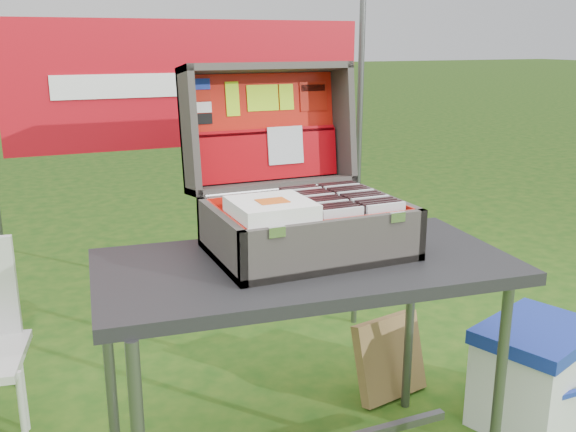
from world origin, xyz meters
name	(u,v)px	position (x,y,z in m)	size (l,w,h in m)	color
table	(304,376)	(0.05, 0.02, 0.41)	(1.30, 0.65, 0.82)	#272728
table_top	(305,266)	(0.05, 0.02, 0.80)	(1.30, 0.65, 0.04)	#272728
table_leg_fr	(500,383)	(0.65, -0.25, 0.39)	(0.04, 0.04, 0.78)	#59595B
table_leg_bl	(111,380)	(-0.54, 0.28, 0.39)	(0.04, 0.04, 0.78)	#59595B
table_leg_br	(410,321)	(0.65, 0.28, 0.39)	(0.04, 0.04, 0.78)	#59595B
suitcase	(300,161)	(0.09, 0.15, 1.11)	(0.61, 0.60, 0.59)	#3F3A34
suitcase_base_bottom	(307,249)	(0.09, 0.09, 0.83)	(0.61, 0.44, 0.02)	#3F3A34
suitcase_base_wall_front	(337,247)	(0.09, -0.12, 0.90)	(0.61, 0.02, 0.16)	#3F3A34
suitcase_base_wall_back	(283,213)	(0.09, 0.29, 0.90)	(0.61, 0.02, 0.16)	#3F3A34
suitcase_base_wall_left	(220,239)	(-0.20, 0.09, 0.90)	(0.02, 0.44, 0.16)	#3F3A34
suitcase_base_wall_right	(386,219)	(0.39, 0.09, 0.90)	(0.02, 0.44, 0.16)	#3F3A34
suitcase_liner_floor	(307,245)	(0.09, 0.09, 0.84)	(0.57, 0.39, 0.01)	red
suitcase_latch_left	(277,232)	(-0.11, -0.13, 0.97)	(0.05, 0.01, 0.03)	silver
suitcase_latch_right	(397,217)	(0.29, -0.13, 0.97)	(0.05, 0.01, 0.03)	silver
suitcase_hinge	(281,190)	(0.09, 0.30, 0.98)	(0.02, 0.02, 0.55)	silver
suitcase_lid_back	(262,127)	(0.09, 0.48, 1.18)	(0.61, 0.44, 0.02)	#3F3A34
suitcase_lid_rim_far	(266,68)	(0.09, 0.44, 1.39)	(0.61, 0.02, 0.16)	#3F3A34
suitcase_lid_rim_near	(273,185)	(0.09, 0.39, 0.98)	(0.61, 0.02, 0.16)	#3F3A34
suitcase_lid_rim_left	(189,131)	(-0.20, 0.42, 1.19)	(0.02, 0.44, 0.16)	#3F3A34
suitcase_lid_rim_right	(342,123)	(0.39, 0.42, 1.19)	(0.02, 0.44, 0.16)	#3F3A34
suitcase_lid_liner	(264,127)	(0.09, 0.47, 1.18)	(0.56, 0.39, 0.01)	red
suitcase_liner_wall_front	(335,241)	(0.09, -0.11, 0.91)	(0.57, 0.01, 0.14)	red
suitcase_liner_wall_back	(284,211)	(0.09, 0.28, 0.91)	(0.57, 0.01, 0.14)	red
suitcase_liner_wall_left	(225,235)	(-0.19, 0.09, 0.91)	(0.01, 0.39, 0.14)	red
suitcase_liner_wall_right	(382,216)	(0.37, 0.09, 0.91)	(0.01, 0.39, 0.14)	red
suitcase_lid_pocket	(267,155)	(0.09, 0.44, 1.08)	(0.55, 0.18, 0.03)	#A1030A
suitcase_pocket_edge	(267,131)	(0.09, 0.44, 1.17)	(0.54, 0.02, 0.02)	#A1030A
suitcase_pocket_cd	(285,145)	(0.16, 0.42, 1.12)	(0.14, 0.14, 0.01)	silver
lid_sticker_cc_a	(202,84)	(-0.13, 0.48, 1.34)	(0.06, 0.04, 0.00)	#1933B2
lid_sticker_cc_b	(202,96)	(-0.13, 0.48, 1.30)	(0.06, 0.04, 0.00)	#AD1709
lid_sticker_cc_c	(203,107)	(-0.13, 0.47, 1.26)	(0.06, 0.04, 0.00)	white
lid_sticker_cc_d	(204,119)	(-0.13, 0.47, 1.22)	(0.06, 0.04, 0.00)	black
lid_card_neon_tall	(233,99)	(-0.02, 0.48, 1.28)	(0.05, 0.12, 0.00)	#B5F616
lid_card_neon_main	(263,98)	(0.09, 0.48, 1.28)	(0.12, 0.09, 0.00)	#B5F616
lid_card_neon_small	(286,97)	(0.19, 0.48, 1.28)	(0.05, 0.09, 0.00)	#B5F616
lid_sticker_band	(313,96)	(0.30, 0.48, 1.28)	(0.11, 0.11, 0.00)	#AD1709
lid_sticker_band_bar	(313,88)	(0.30, 0.48, 1.31)	(0.10, 0.02, 0.00)	black
cd_left_0	(343,233)	(0.13, -0.09, 0.92)	(0.14, 0.01, 0.16)	silver
cd_left_1	(339,231)	(0.13, -0.06, 0.92)	(0.14, 0.01, 0.16)	black
cd_left_2	(336,229)	(0.13, -0.04, 0.92)	(0.14, 0.01, 0.16)	black
cd_left_3	(332,227)	(0.13, -0.01, 0.92)	(0.14, 0.01, 0.16)	black
cd_left_4	(328,225)	(0.13, 0.01, 0.92)	(0.14, 0.01, 0.16)	silver
cd_left_5	(325,223)	(0.13, 0.04, 0.92)	(0.14, 0.01, 0.16)	black
cd_left_6	(322,221)	(0.13, 0.06, 0.92)	(0.14, 0.01, 0.16)	black
cd_left_7	(318,220)	(0.13, 0.08, 0.92)	(0.14, 0.01, 0.16)	black
cd_left_8	(315,218)	(0.13, 0.11, 0.92)	(0.14, 0.01, 0.16)	silver
cd_left_9	(312,216)	(0.13, 0.13, 0.92)	(0.14, 0.01, 0.16)	black
cd_left_10	(309,214)	(0.13, 0.16, 0.92)	(0.14, 0.01, 0.16)	black
cd_left_11	(306,212)	(0.13, 0.18, 0.92)	(0.14, 0.01, 0.16)	black
cd_left_12	(303,211)	(0.13, 0.20, 0.92)	(0.14, 0.01, 0.16)	silver
cd_left_13	(300,209)	(0.13, 0.23, 0.92)	(0.14, 0.01, 0.16)	black
cd_left_14	(297,208)	(0.13, 0.25, 0.92)	(0.14, 0.01, 0.16)	black
cd_right_0	(385,228)	(0.28, -0.09, 0.92)	(0.14, 0.01, 0.16)	silver
cd_right_1	(381,226)	(0.28, -0.06, 0.92)	(0.14, 0.01, 0.16)	black
cd_right_2	(377,224)	(0.28, -0.04, 0.92)	(0.14, 0.01, 0.16)	black
cd_right_3	(373,222)	(0.28, -0.01, 0.92)	(0.14, 0.01, 0.16)	black
cd_right_4	(369,220)	(0.28, 0.01, 0.92)	(0.14, 0.01, 0.16)	silver
cd_right_5	(366,218)	(0.28, 0.04, 0.92)	(0.14, 0.01, 0.16)	black
cd_right_6	(362,217)	(0.28, 0.06, 0.92)	(0.14, 0.01, 0.16)	black
cd_right_7	(358,215)	(0.28, 0.08, 0.92)	(0.14, 0.01, 0.16)	black
cd_right_8	(355,213)	(0.28, 0.11, 0.92)	(0.14, 0.01, 0.16)	silver
cd_right_9	(351,211)	(0.28, 0.13, 0.92)	(0.14, 0.01, 0.16)	black
cd_right_10	(348,210)	(0.28, 0.16, 0.92)	(0.14, 0.01, 0.16)	black
cd_right_11	(345,208)	(0.28, 0.18, 0.92)	(0.14, 0.01, 0.16)	black
cd_right_12	(341,207)	(0.28, 0.20, 0.92)	(0.14, 0.01, 0.16)	silver
cd_right_13	(338,205)	(0.28, 0.23, 0.92)	(0.14, 0.01, 0.16)	black
cd_right_14	(335,203)	(0.28, 0.25, 0.92)	(0.14, 0.01, 0.16)	black
songbook_0	(271,214)	(-0.07, 0.00, 0.98)	(0.23, 0.23, 0.01)	white
songbook_1	(271,213)	(-0.07, 0.00, 0.99)	(0.23, 0.23, 0.01)	white
songbook_2	(271,211)	(-0.07, 0.00, 0.99)	(0.23, 0.23, 0.01)	white
songbook_3	(271,209)	(-0.07, 0.00, 1.00)	(0.23, 0.23, 0.01)	white
songbook_4	(271,208)	(-0.07, 0.00, 1.00)	(0.23, 0.23, 0.01)	white
songbook_5	(271,206)	(-0.07, 0.00, 1.01)	(0.23, 0.23, 0.01)	white
songbook_6	(271,205)	(-0.07, 0.00, 1.01)	(0.23, 0.23, 0.01)	white
songbook_7	(271,203)	(-0.07, 0.00, 1.02)	(0.23, 0.23, 0.01)	white
songbook_8	(271,201)	(-0.07, 0.00, 1.02)	(0.23, 0.23, 0.01)	white
songbook_graphic	(272,201)	(-0.07, -0.01, 1.03)	(0.09, 0.07, 0.00)	#D85919
cooler	(534,374)	(1.05, 0.00, 0.21)	(0.47, 0.36, 0.41)	white
cooler_body	(533,380)	(1.05, 0.00, 0.18)	(0.45, 0.33, 0.36)	white
cooler_lid	(538,333)	(1.05, 0.00, 0.38)	(0.47, 0.36, 0.06)	#182E98
cooler_handle	(572,394)	(1.05, -0.19, 0.22)	(0.28, 0.02, 0.02)	#182E98
chair_leg_fr	(24,425)	(-0.82, 0.42, 0.21)	(0.02, 0.02, 0.41)	silver
chair_leg_br	(22,383)	(-0.82, 0.73, 0.21)	(0.02, 0.02, 0.41)	silver
chair_upright_right	(10,285)	(-0.82, 0.75, 0.60)	(0.02, 0.02, 0.38)	silver
cardboard_box	(390,357)	(0.63, 0.39, 0.17)	(0.33, 0.05, 0.35)	olive
banner_post_right	(358,169)	(0.85, 1.10, 0.85)	(0.03, 0.03, 1.70)	#59595B
banner	(193,84)	(0.00, 1.09, 1.30)	(1.60, 0.01, 0.55)	#AA0B17
banner_text	(194,84)	(0.00, 1.08, 1.30)	(1.20, 0.00, 0.10)	white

